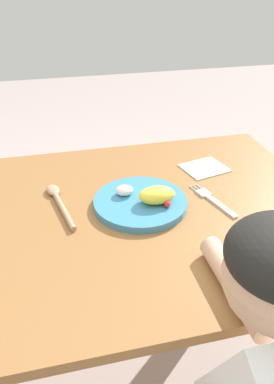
{
  "coord_description": "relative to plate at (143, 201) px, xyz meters",
  "views": [
    {
      "loc": [
        -0.09,
        -0.79,
        1.26
      ],
      "look_at": [
        0.12,
        0.06,
        0.73
      ],
      "focal_mm": 35.83,
      "sensor_mm": 36.0,
      "label": 1
    }
  ],
  "objects": [
    {
      "name": "ground_plane",
      "position": [
        -0.12,
        -0.02,
        -0.72
      ],
      "size": [
        8.0,
        8.0,
        0.0
      ],
      "primitive_type": "plane",
      "color": "#B1A09A"
    },
    {
      "name": "dining_table",
      "position": [
        -0.12,
        -0.02,
        -0.15
      ],
      "size": [
        1.24,
        0.79,
        0.71
      ],
      "color": "#936134",
      "rests_on": "ground_plane"
    },
    {
      "name": "plate",
      "position": [
        0.0,
        0.0,
        0.0
      ],
      "size": [
        0.24,
        0.24,
        0.06
      ],
      "color": "teal",
      "rests_on": "dining_table"
    },
    {
      "name": "spoon",
      "position": [
        -0.21,
        0.07,
        -0.01
      ],
      "size": [
        0.07,
        0.22,
        0.02
      ],
      "rotation": [
        0.0,
        0.0,
        1.77
      ],
      "color": "tan",
      "rests_on": "dining_table"
    },
    {
      "name": "napkin",
      "position": [
        0.24,
        0.16,
        -0.01
      ],
      "size": [
        0.15,
        0.13,
        0.0
      ],
      "primitive_type": "cube",
      "rotation": [
        0.0,
        0.0,
        0.24
      ],
      "color": "white",
      "rests_on": "dining_table"
    },
    {
      "name": "fork",
      "position": [
        0.19,
        -0.02,
        -0.01
      ],
      "size": [
        0.07,
        0.18,
        0.01
      ],
      "rotation": [
        0.0,
        0.0,
        1.84
      ],
      "color": "silver",
      "rests_on": "dining_table"
    }
  ]
}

